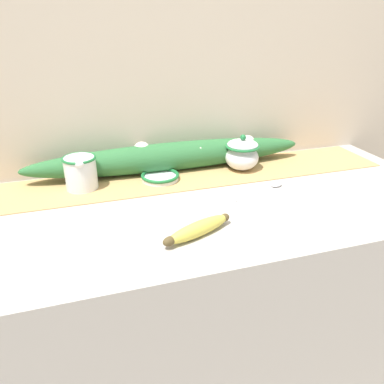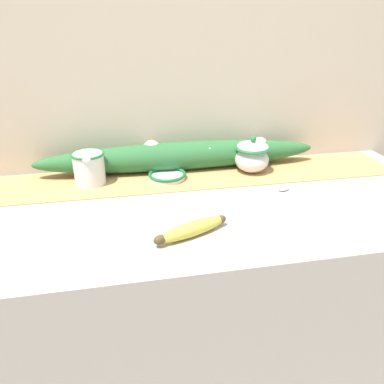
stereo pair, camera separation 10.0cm
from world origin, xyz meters
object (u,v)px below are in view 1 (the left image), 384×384
(cream_pitcher, at_px, (81,171))
(banana, at_px, (198,229))
(sugar_bowl, at_px, (242,154))
(small_dish, at_px, (160,177))
(spoon, at_px, (273,186))

(cream_pitcher, height_order, banana, cream_pitcher)
(sugar_bowl, distance_m, small_dish, 0.29)
(banana, bearing_deg, small_dish, 91.71)
(spoon, bearing_deg, banana, -167.85)
(banana, height_order, spoon, banana)
(cream_pitcher, height_order, small_dish, cream_pitcher)
(cream_pitcher, relative_size, spoon, 0.63)
(sugar_bowl, height_order, banana, sugar_bowl)
(cream_pitcher, relative_size, small_dish, 0.96)
(sugar_bowl, relative_size, small_dish, 1.00)
(sugar_bowl, xyz_separation_m, spoon, (0.03, -0.16, -0.05))
(banana, xyz_separation_m, spoon, (0.31, 0.20, -0.01))
(sugar_bowl, xyz_separation_m, banana, (-0.28, -0.36, -0.04))
(banana, bearing_deg, sugar_bowl, 52.72)
(cream_pitcher, bearing_deg, small_dish, -2.06)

